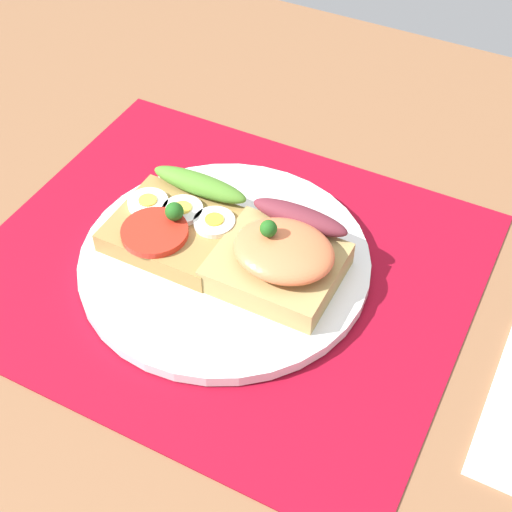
{
  "coord_description": "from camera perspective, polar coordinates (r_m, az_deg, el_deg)",
  "views": [
    {
      "loc": [
        22.09,
        -37.07,
        46.62
      ],
      "look_at": [
        3.0,
        0.0,
        2.83
      ],
      "focal_mm": 51.62,
      "sensor_mm": 36.0,
      "label": 1
    }
  ],
  "objects": [
    {
      "name": "sandwich_egg_tomato",
      "position": [
        0.64,
        -6.25,
        2.47
      ],
      "size": [
        10.57,
        10.48,
        4.02
      ],
      "color": "olive",
      "rests_on": "plate"
    },
    {
      "name": "ground_plane",
      "position": [
        0.65,
        -2.36,
        -1.82
      ],
      "size": [
        120.0,
        90.0,
        3.2
      ],
      "primitive_type": "cube",
      "color": "brown"
    },
    {
      "name": "sandwich_salmon",
      "position": [
        0.59,
        1.86,
        -0.17
      ],
      "size": [
        10.15,
        10.27,
        5.84
      ],
      "color": "#A58D53",
      "rests_on": "plate"
    },
    {
      "name": "placemat",
      "position": [
        0.63,
        -2.41,
        -0.77
      ],
      "size": [
        41.19,
        35.21,
        0.3
      ],
      "primitive_type": "cube",
      "color": "maroon",
      "rests_on": "ground_plane"
    },
    {
      "name": "plate",
      "position": [
        0.63,
        -2.43,
        -0.36
      ],
      "size": [
        24.86,
        24.86,
        1.03
      ],
      "primitive_type": "cylinder",
      "color": "white",
      "rests_on": "placemat"
    }
  ]
}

